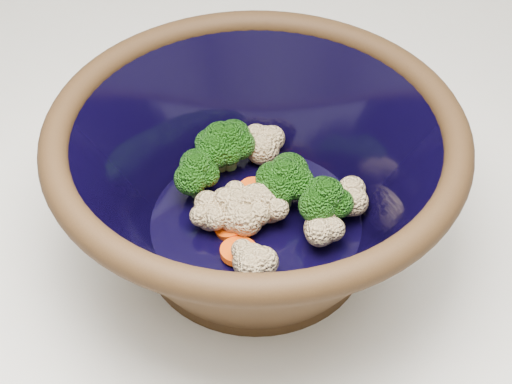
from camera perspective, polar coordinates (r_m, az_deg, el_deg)
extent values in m
cylinder|color=black|center=(0.66, 0.00, -3.85)|extent=(0.20, 0.20, 0.01)
torus|color=black|center=(0.57, 0.00, 4.96)|extent=(0.34, 0.34, 0.02)
cylinder|color=black|center=(0.64, 0.00, -2.36)|extent=(0.19, 0.19, 0.00)
cylinder|color=#608442|center=(0.68, -2.13, 2.66)|extent=(0.01, 0.01, 0.02)
ellipsoid|color=#1E5E12|center=(0.67, -2.18, 4.30)|extent=(0.04, 0.04, 0.04)
cylinder|color=#608442|center=(0.65, 2.27, -0.33)|extent=(0.01, 0.01, 0.02)
ellipsoid|color=#1E5E12|center=(0.63, 2.34, 1.34)|extent=(0.05, 0.05, 0.04)
cylinder|color=#608442|center=(0.66, -4.70, 0.39)|extent=(0.01, 0.01, 0.02)
ellipsoid|color=#1E5E12|center=(0.64, -4.83, 1.92)|extent=(0.04, 0.04, 0.04)
cylinder|color=#608442|center=(0.68, -2.89, 2.58)|extent=(0.01, 0.01, 0.02)
ellipsoid|color=#1E5E12|center=(0.67, -2.97, 4.24)|extent=(0.05, 0.05, 0.04)
cylinder|color=#608442|center=(0.63, 5.56, -1.94)|extent=(0.01, 0.01, 0.02)
ellipsoid|color=#1E5E12|center=(0.61, 5.73, -0.29)|extent=(0.05, 0.05, 0.04)
sphere|color=beige|center=(0.63, 1.10, -1.04)|extent=(0.03, 0.03, 0.03)
sphere|color=beige|center=(0.62, 5.25, -2.91)|extent=(0.03, 0.03, 0.03)
sphere|color=beige|center=(0.59, -0.39, -5.59)|extent=(0.03, 0.03, 0.03)
sphere|color=beige|center=(0.63, -3.66, -1.90)|extent=(0.03, 0.03, 0.03)
sphere|color=beige|center=(0.69, 0.52, 3.52)|extent=(0.03, 0.03, 0.03)
sphere|color=beige|center=(0.62, -0.82, -2.17)|extent=(0.03, 0.03, 0.03)
sphere|color=beige|center=(0.63, -1.49, -1.01)|extent=(0.03, 0.03, 0.03)
sphere|color=beige|center=(0.64, 7.12, -0.74)|extent=(0.03, 0.03, 0.03)
sphere|color=beige|center=(0.63, -0.12, -0.77)|extent=(0.03, 0.03, 0.03)
sphere|color=beige|center=(0.62, -1.71, -2.00)|extent=(0.03, 0.03, 0.03)
cylinder|color=#EC430A|center=(0.66, -0.05, -0.03)|extent=(0.03, 0.03, 0.01)
cylinder|color=#EC430A|center=(0.61, -1.40, -4.77)|extent=(0.03, 0.03, 0.01)
cylinder|color=#EC430A|center=(0.65, -2.24, -0.71)|extent=(0.03, 0.03, 0.01)
cylinder|color=#EC430A|center=(0.65, -2.03, -0.76)|extent=(0.03, 0.03, 0.01)
cylinder|color=#EC430A|center=(0.63, -2.11, -2.78)|extent=(0.03, 0.03, 0.01)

